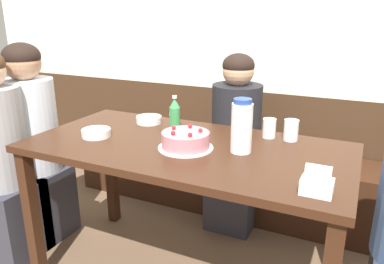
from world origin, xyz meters
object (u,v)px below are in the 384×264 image
(birthday_cake, at_px, (186,140))
(person_pale_blue_shirt, at_px, (2,166))
(glass_water_tall, at_px, (291,130))
(glass_tumbler_short, at_px, (269,128))
(person_grey_tee, at_px, (34,149))
(person_dark_striped, at_px, (235,149))
(bowl_rice_small, at_px, (149,120))
(water_pitcher, at_px, (242,126))
(napkin_holder, at_px, (317,184))
(bowl_soup_white, at_px, (96,133))
(soju_bottle, at_px, (175,115))
(bench_seat, at_px, (238,180))

(birthday_cake, height_order, person_pale_blue_shirt, person_pale_blue_shirt)
(glass_water_tall, height_order, glass_tumbler_short, glass_water_tall)
(glass_tumbler_short, relative_size, person_grey_tee, 0.08)
(person_dark_striped, bearing_deg, bowl_rice_small, -44.13)
(water_pitcher, bearing_deg, person_pale_blue_shirt, -169.14)
(birthday_cake, distance_m, napkin_holder, 0.65)
(bowl_rice_small, relative_size, person_dark_striped, 0.13)
(glass_water_tall, bearing_deg, birthday_cake, -142.10)
(birthday_cake, distance_m, bowl_soup_white, 0.49)
(bowl_soup_white, distance_m, person_pale_blue_shirt, 0.63)
(glass_tumbler_short, xyz_separation_m, person_dark_striped, (-0.30, 0.37, -0.28))
(bowl_rice_small, bearing_deg, glass_water_tall, 2.85)
(soju_bottle, xyz_separation_m, person_pale_blue_shirt, (-0.88, -0.40, -0.30))
(water_pitcher, relative_size, person_grey_tee, 0.20)
(birthday_cake, height_order, bowl_rice_small, birthday_cake)
(water_pitcher, xyz_separation_m, glass_water_tall, (0.17, 0.26, -0.07))
(water_pitcher, distance_m, napkin_holder, 0.47)
(person_grey_tee, bearing_deg, person_dark_striped, 31.13)
(person_dark_striped, bearing_deg, birthday_cake, -1.25)
(birthday_cake, bearing_deg, bench_seat, 91.41)
(soju_bottle, bearing_deg, glass_tumbler_short, 12.81)
(bowl_soup_white, distance_m, person_dark_striped, 0.92)
(bowl_rice_small, bearing_deg, glass_tumbler_short, 3.13)
(napkin_holder, distance_m, glass_water_tall, 0.57)
(bench_seat, height_order, bowl_soup_white, bowl_soup_white)
(bowl_soup_white, xyz_separation_m, person_pale_blue_shirt, (-0.56, -0.14, -0.23))
(bowl_soup_white, height_order, bowl_rice_small, same)
(soju_bottle, height_order, glass_water_tall, soju_bottle)
(napkin_holder, bearing_deg, person_grey_tee, 171.24)
(water_pitcher, bearing_deg, person_grey_tee, -178.94)
(bowl_rice_small, xyz_separation_m, person_pale_blue_shirt, (-0.68, -0.47, -0.23))
(birthday_cake, relative_size, soju_bottle, 1.35)
(bench_seat, distance_m, person_grey_tee, 1.37)
(birthday_cake, relative_size, glass_tumbler_short, 2.65)
(bowl_rice_small, bearing_deg, person_pale_blue_shirt, -145.38)
(bowl_soup_white, relative_size, glass_water_tall, 1.40)
(glass_tumbler_short, height_order, person_pale_blue_shirt, person_pale_blue_shirt)
(water_pitcher, bearing_deg, birthday_cake, -164.69)
(bench_seat, xyz_separation_m, napkin_holder, (0.64, -1.09, 0.58))
(water_pitcher, distance_m, person_pale_blue_shirt, 1.37)
(birthday_cake, relative_size, water_pitcher, 1.05)
(soju_bottle, bearing_deg, bowl_soup_white, -141.60)
(glass_water_tall, distance_m, person_dark_striped, 0.61)
(napkin_holder, height_order, glass_water_tall, same)
(glass_tumbler_short, bearing_deg, water_pitcher, -104.00)
(soju_bottle, distance_m, bowl_soup_white, 0.41)
(bench_seat, distance_m, napkin_holder, 1.39)
(water_pitcher, xyz_separation_m, person_dark_striped, (-0.23, 0.62, -0.36))
(bowl_soup_white, distance_m, glass_water_tall, 0.98)
(person_pale_blue_shirt, height_order, person_dark_striped, person_pale_blue_shirt)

